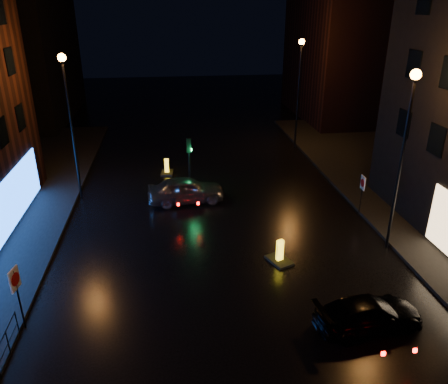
{
  "coord_description": "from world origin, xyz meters",
  "views": [
    {
      "loc": [
        -2.35,
        -11.08,
        10.89
      ],
      "look_at": [
        0.05,
        7.26,
        2.8
      ],
      "focal_mm": 35.0,
      "sensor_mm": 36.0,
      "label": 1
    }
  ],
  "objects_px": {
    "dark_sedan": "(369,314)",
    "bollard_far": "(167,170)",
    "traffic_signal": "(190,184)",
    "road_sign_left": "(16,284)",
    "road_sign_right": "(362,186)",
    "bollard_near": "(279,257)",
    "silver_hatchback": "(186,190)"
  },
  "relations": [
    {
      "from": "dark_sedan",
      "to": "road_sign_right",
      "type": "xyz_separation_m",
      "value": [
        3.44,
        8.74,
        1.14
      ]
    },
    {
      "from": "silver_hatchback",
      "to": "road_sign_right",
      "type": "relative_size",
      "value": 1.93
    },
    {
      "from": "traffic_signal",
      "to": "silver_hatchback",
      "type": "distance_m",
      "value": 1.54
    },
    {
      "from": "dark_sedan",
      "to": "bollard_far",
      "type": "relative_size",
      "value": 3.14
    },
    {
      "from": "dark_sedan",
      "to": "road_sign_left",
      "type": "xyz_separation_m",
      "value": [
        -12.35,
        1.59,
        1.29
      ]
    },
    {
      "from": "dark_sedan",
      "to": "road_sign_left",
      "type": "relative_size",
      "value": 1.61
    },
    {
      "from": "road_sign_left",
      "to": "road_sign_right",
      "type": "relative_size",
      "value": 1.09
    },
    {
      "from": "silver_hatchback",
      "to": "bollard_far",
      "type": "xyz_separation_m",
      "value": [
        -1.08,
        4.8,
        -0.53
      ]
    },
    {
      "from": "traffic_signal",
      "to": "road_sign_left",
      "type": "distance_m",
      "value": 13.51
    },
    {
      "from": "dark_sedan",
      "to": "road_sign_left",
      "type": "bearing_deg",
      "value": 75.59
    },
    {
      "from": "traffic_signal",
      "to": "road_sign_right",
      "type": "xyz_separation_m",
      "value": [
        9.1,
        -4.5,
        1.23
      ]
    },
    {
      "from": "traffic_signal",
      "to": "road_sign_left",
      "type": "xyz_separation_m",
      "value": [
        -6.7,
        -11.65,
        1.37
      ]
    },
    {
      "from": "bollard_near",
      "to": "silver_hatchback",
      "type": "bearing_deg",
      "value": 96.24
    },
    {
      "from": "dark_sedan",
      "to": "bollard_far",
      "type": "xyz_separation_m",
      "value": [
        -7.06,
        16.56,
        -0.35
      ]
    },
    {
      "from": "silver_hatchback",
      "to": "dark_sedan",
      "type": "xyz_separation_m",
      "value": [
        5.98,
        -11.76,
        -0.17
      ]
    },
    {
      "from": "bollard_near",
      "to": "road_sign_left",
      "type": "height_order",
      "value": "road_sign_left"
    },
    {
      "from": "bollard_near",
      "to": "traffic_signal",
      "type": "bearing_deg",
      "value": 90.07
    },
    {
      "from": "bollard_near",
      "to": "road_sign_right",
      "type": "distance_m",
      "value": 7.02
    },
    {
      "from": "dark_sedan",
      "to": "bollard_far",
      "type": "bearing_deg",
      "value": 16.02
    },
    {
      "from": "bollard_near",
      "to": "road_sign_left",
      "type": "relative_size",
      "value": 0.59
    },
    {
      "from": "bollard_near",
      "to": "bollard_far",
      "type": "xyz_separation_m",
      "value": [
        -4.96,
        11.87,
        -0.01
      ]
    },
    {
      "from": "bollard_far",
      "to": "road_sign_left",
      "type": "height_order",
      "value": "road_sign_left"
    },
    {
      "from": "road_sign_left",
      "to": "road_sign_right",
      "type": "bearing_deg",
      "value": 35.33
    },
    {
      "from": "bollard_far",
      "to": "road_sign_left",
      "type": "bearing_deg",
      "value": -103.76
    },
    {
      "from": "road_sign_right",
      "to": "bollard_near",
      "type": "bearing_deg",
      "value": 39.08
    },
    {
      "from": "dark_sedan",
      "to": "traffic_signal",
      "type": "bearing_deg",
      "value": 16.05
    },
    {
      "from": "bollard_far",
      "to": "dark_sedan",
      "type": "bearing_deg",
      "value": -61.19
    },
    {
      "from": "road_sign_left",
      "to": "silver_hatchback",
      "type": "bearing_deg",
      "value": 68.88
    },
    {
      "from": "silver_hatchback",
      "to": "bollard_far",
      "type": "relative_size",
      "value": 3.47
    },
    {
      "from": "bollard_far",
      "to": "silver_hatchback",
      "type": "bearing_deg",
      "value": -71.58
    },
    {
      "from": "silver_hatchback",
      "to": "bollard_near",
      "type": "height_order",
      "value": "silver_hatchback"
    },
    {
      "from": "traffic_signal",
      "to": "road_sign_right",
      "type": "relative_size",
      "value": 1.5
    }
  ]
}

